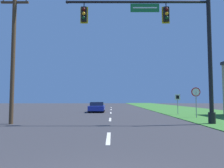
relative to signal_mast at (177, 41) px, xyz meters
The scene contains 7 objects.
grass_verge_right 20.82m from the signal_mast, 71.85° to the left, with size 10.00×110.00×0.04m.
road_center_line 13.04m from the signal_mast, 110.79° to the left, with size 0.16×34.80×0.01m.
signal_mast is the anchor object (origin of this frame).
car_ahead 14.97m from the signal_mast, 114.61° to the left, with size 1.84×4.30×1.19m.
stop_sign 6.34m from the signal_mast, 56.73° to the left, with size 0.76×0.07×2.50m.
route_sign_post 9.47m from the signal_mast, 72.99° to the left, with size 0.55×0.06×2.03m.
utility_pole_near 10.50m from the signal_mast, behind, with size 1.80×0.26×8.80m.
Camera 1 is at (0.14, -2.89, 1.56)m, focal length 35.00 mm.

